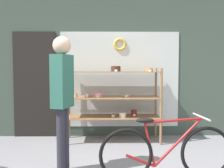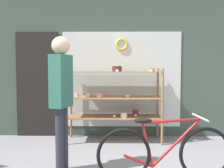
# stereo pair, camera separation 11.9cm
# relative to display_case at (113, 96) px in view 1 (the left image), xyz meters

# --- Properties ---
(storefront_facade) EXTENTS (5.59, 0.13, 3.38)m
(storefront_facade) POSITION_rel_display_case_xyz_m (-0.10, 0.41, 0.79)
(storefront_facade) COLOR #3D4C42
(storefront_facade) RESTS_ON ground_plane
(display_case) EXTENTS (1.76, 0.54, 1.41)m
(display_case) POSITION_rel_display_case_xyz_m (0.00, 0.00, 0.00)
(display_case) COLOR #8E6642
(display_case) RESTS_ON ground_plane
(bicycle) EXTENTS (1.66, 0.46, 0.79)m
(bicycle) POSITION_rel_display_case_xyz_m (0.61, -1.67, -0.50)
(bicycle) COLOR black
(bicycle) RESTS_ON ground_plane
(pedestrian) EXTENTS (0.27, 0.36, 1.78)m
(pedestrian) POSITION_rel_display_case_xyz_m (-0.69, -1.41, 0.21)
(pedestrian) COLOR #282833
(pedestrian) RESTS_ON ground_plane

